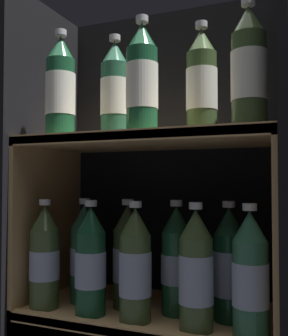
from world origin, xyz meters
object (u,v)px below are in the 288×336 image
(bottle_upper_back_0, at_px, (115,92))
(bottle_lower_front_2, at_px, (136,267))
(bottle_lower_front_0, at_px, (45,258))
(bottle_lower_front_3, at_px, (196,272))
(bottle_lower_front_4, at_px, (250,277))
(bottle_upper_front_1, at_px, (142,81))
(bottle_lower_back_1, at_px, (128,258))
(bottle_upper_front_0, at_px, (60,89))
(bottle_lower_back_0, at_px, (84,255))
(bottle_lower_back_3, at_px, (229,267))
(bottle_upper_back_1, at_px, (202,84))
(bottle_lower_front_1, at_px, (91,263))
(bottle_lower_back_2, at_px, (176,262))
(bottle_upper_front_2, at_px, (249,70))

(bottle_upper_back_0, xyz_separation_m, bottle_lower_front_2, (0.09, -0.08, -0.41))
(bottle_lower_front_0, relative_size, bottle_lower_front_2, 1.00)
(bottle_lower_front_3, relative_size, bottle_lower_front_4, 1.00)
(bottle_upper_front_1, bearing_deg, bottle_lower_back_1, 131.43)
(bottle_upper_front_0, relative_size, bottle_upper_back_0, 1.00)
(bottle_lower_front_0, xyz_separation_m, bottle_lower_front_4, (0.48, -0.00, -0.00))
(bottle_upper_back_0, relative_size, bottle_lower_back_0, 1.00)
(bottle_upper_back_0, height_order, bottle_lower_back_3, bottle_upper_back_0)
(bottle_lower_back_0, bearing_deg, bottle_upper_back_0, 0.00)
(bottle_upper_front_1, bearing_deg, bottle_upper_back_1, 34.69)
(bottle_lower_front_1, bearing_deg, bottle_upper_front_0, -180.00)
(bottle_lower_back_1, bearing_deg, bottle_upper_back_0, 180.00)
(bottle_upper_back_1, xyz_separation_m, bottle_lower_front_4, (0.11, -0.08, -0.41))
(bottle_lower_front_0, relative_size, bottle_lower_back_3, 1.00)
(bottle_lower_front_2, height_order, bottle_lower_front_4, same)
(bottle_lower_front_1, xyz_separation_m, bottle_lower_back_0, (-0.06, 0.08, 0.00))
(bottle_lower_front_0, height_order, bottle_lower_front_2, same)
(bottle_lower_back_1, distance_m, bottle_lower_back_2, 0.12)
(bottle_upper_front_1, xyz_separation_m, bottle_lower_back_3, (0.17, 0.08, -0.41))
(bottle_lower_front_3, distance_m, bottle_lower_back_3, 0.10)
(bottle_upper_back_0, distance_m, bottle_lower_back_2, 0.44)
(bottle_upper_front_1, xyz_separation_m, bottle_lower_front_3, (0.12, -0.00, -0.41))
(bottle_upper_front_0, bearing_deg, bottle_upper_front_2, 0.00)
(bottle_lower_front_0, xyz_separation_m, bottle_lower_back_2, (0.31, 0.08, 0.00))
(bottle_lower_front_2, height_order, bottle_lower_back_1, same)
(bottle_upper_front_0, bearing_deg, bottle_lower_front_1, 0.00)
(bottle_upper_back_0, relative_size, bottle_lower_back_1, 1.00)
(bottle_upper_back_0, height_order, bottle_lower_front_4, bottle_upper_back_0)
(bottle_lower_front_4, distance_m, bottle_lower_back_2, 0.19)
(bottle_upper_front_2, xyz_separation_m, bottle_lower_back_1, (-0.30, 0.08, -0.41))
(bottle_lower_back_3, bearing_deg, bottle_lower_front_3, -124.35)
(bottle_lower_front_0, bearing_deg, bottle_lower_front_1, -0.00)
(bottle_upper_front_0, height_order, bottle_lower_front_3, bottle_upper_front_0)
(bottle_lower_front_4, xyz_separation_m, bottle_lower_back_3, (-0.05, 0.08, -0.00))
(bottle_lower_front_0, xyz_separation_m, bottle_lower_front_1, (0.13, -0.00, -0.00))
(bottle_lower_front_2, distance_m, bottle_lower_back_0, 0.19)
(bottle_upper_front_0, xyz_separation_m, bottle_lower_back_3, (0.38, 0.08, -0.41))
(bottle_lower_back_3, bearing_deg, bottle_lower_front_2, -157.01)
(bottle_upper_front_1, bearing_deg, bottle_upper_front_0, 180.00)
(bottle_upper_front_1, height_order, bottle_lower_front_3, bottle_upper_front_1)
(bottle_lower_back_0, bearing_deg, bottle_lower_front_4, -10.74)
(bottle_upper_front_1, distance_m, bottle_lower_back_3, 0.45)
(bottle_lower_front_4, distance_m, bottle_lower_back_1, 0.31)
(bottle_upper_front_2, relative_size, bottle_upper_back_1, 1.00)
(bottle_lower_front_3, bearing_deg, bottle_lower_front_0, 180.00)
(bottle_lower_front_4, height_order, bottle_lower_back_3, same)
(bottle_upper_back_1, distance_m, bottle_lower_front_4, 0.43)
(bottle_lower_front_4, height_order, bottle_lower_back_2, same)
(bottle_upper_back_1, distance_m, bottle_lower_back_2, 0.41)
(bottle_lower_back_3, bearing_deg, bottle_upper_front_1, -155.48)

